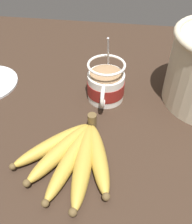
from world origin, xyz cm
name	(u,v)px	position (x,y,z in cm)	size (l,w,h in cm)	color
table	(96,113)	(0.00, 0.00, 1.99)	(101.23, 101.23, 3.99)	#332319
coffee_mug	(106,85)	(-4.12, 1.75, 7.98)	(15.40, 9.41, 15.89)	white
banana_bunch	(74,155)	(16.50, -2.18, 5.62)	(22.66, 21.08, 4.03)	brown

